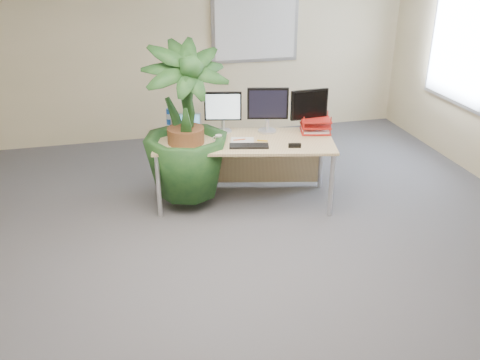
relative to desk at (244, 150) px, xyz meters
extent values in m
plane|color=#4D4D53|center=(-0.48, -1.74, -0.59)|extent=(8.00, 8.00, 0.00)
cube|color=#C8BB8D|center=(-0.48, 2.26, 0.76)|extent=(7.00, 0.04, 2.70)
cube|color=#A3A3A7|center=(0.72, 2.23, 0.96)|extent=(1.30, 0.03, 0.95)
cube|color=silver|center=(0.72, 2.21, 0.96)|extent=(1.20, 0.01, 0.85)
cube|color=#A3A3A7|center=(2.99, 0.56, 0.96)|extent=(0.03, 1.30, 1.55)
cube|color=silver|center=(2.97, 0.56, 0.96)|extent=(0.01, 1.20, 1.45)
cube|color=tan|center=(-0.02, -0.11, 0.14)|extent=(2.09, 1.24, 0.03)
cube|color=tan|center=(0.06, 0.27, -0.23)|extent=(1.81, 0.43, 0.60)
cylinder|color=silver|center=(-1.01, -0.25, -0.23)|extent=(0.05, 0.05, 0.72)
cylinder|color=silver|center=(0.80, -0.66, -0.23)|extent=(0.05, 0.05, 0.72)
cylinder|color=silver|center=(-0.85, 0.45, -0.23)|extent=(0.05, 0.05, 0.72)
cylinder|color=silver|center=(0.96, 0.04, -0.23)|extent=(0.05, 0.05, 0.72)
imported|color=#153A19|center=(-0.66, -0.03, 0.16)|extent=(0.99, 0.99, 1.50)
cylinder|color=silver|center=(-0.20, 0.21, 0.17)|extent=(0.19, 0.19, 0.02)
cylinder|color=silver|center=(-0.20, 0.21, 0.23)|extent=(0.04, 0.04, 0.11)
cube|color=black|center=(-0.20, 0.21, 0.46)|extent=(0.42, 0.13, 0.32)
cube|color=silver|center=(-0.20, 0.19, 0.46)|extent=(0.37, 0.09, 0.29)
cylinder|color=silver|center=(0.29, 0.09, 0.17)|extent=(0.21, 0.21, 0.02)
cylinder|color=silver|center=(0.29, 0.09, 0.24)|extent=(0.04, 0.04, 0.13)
cube|color=black|center=(0.29, 0.09, 0.49)|extent=(0.46, 0.14, 0.36)
cube|color=black|center=(0.29, 0.07, 0.49)|extent=(0.41, 0.10, 0.31)
cylinder|color=silver|center=(0.76, 0.00, 0.17)|extent=(0.20, 0.20, 0.02)
cylinder|color=silver|center=(0.76, 0.00, 0.24)|extent=(0.04, 0.04, 0.12)
cube|color=black|center=(0.76, 0.00, 0.48)|extent=(0.44, 0.07, 0.34)
cube|color=black|center=(0.76, -0.02, 0.48)|extent=(0.40, 0.04, 0.30)
cube|color=silver|center=(-0.65, 0.08, 0.17)|extent=(0.39, 0.31, 0.02)
cube|color=black|center=(-0.65, 0.07, 0.18)|extent=(0.32, 0.22, 0.00)
cube|color=silver|center=(-0.62, 0.23, 0.29)|extent=(0.35, 0.13, 0.23)
cube|color=#4E95CA|center=(-0.62, 0.22, 0.29)|extent=(0.30, 0.11, 0.18)
cube|color=black|center=(-0.03, -0.32, 0.17)|extent=(0.44, 0.23, 0.02)
cylinder|color=silver|center=(-0.31, -0.11, 0.20)|extent=(0.07, 0.07, 0.08)
torus|color=silver|center=(-0.36, -0.11, 0.20)|extent=(0.06, 0.02, 0.06)
cube|color=white|center=(-0.06, -0.13, 0.16)|extent=(0.29, 0.25, 0.01)
cylinder|color=#D55017|center=(-0.09, -0.13, 0.18)|extent=(0.14, 0.01, 0.01)
cylinder|color=yellow|center=(0.15, -0.19, 0.17)|extent=(0.11, 0.06, 0.02)
cylinder|color=silver|center=(-0.79, 0.40, 0.26)|extent=(0.07, 0.07, 0.20)
cylinder|color=blue|center=(-0.79, 0.40, 0.39)|extent=(0.06, 0.06, 0.06)
cylinder|color=blue|center=(-0.79, 0.40, 0.27)|extent=(0.07, 0.07, 0.07)
cube|color=#B51C16|center=(0.82, -0.07, 0.17)|extent=(0.38, 0.32, 0.02)
cube|color=#B51C16|center=(0.82, -0.07, 0.24)|extent=(0.38, 0.32, 0.02)
cube|color=#B51C16|center=(0.82, -0.07, 0.31)|extent=(0.38, 0.32, 0.02)
cube|color=white|center=(0.82, -0.07, 0.19)|extent=(0.34, 0.28, 0.02)
cube|color=black|center=(0.44, -0.45, 0.18)|extent=(0.14, 0.07, 0.05)
camera|label=1|loc=(-1.39, -5.46, 2.23)|focal=40.00mm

